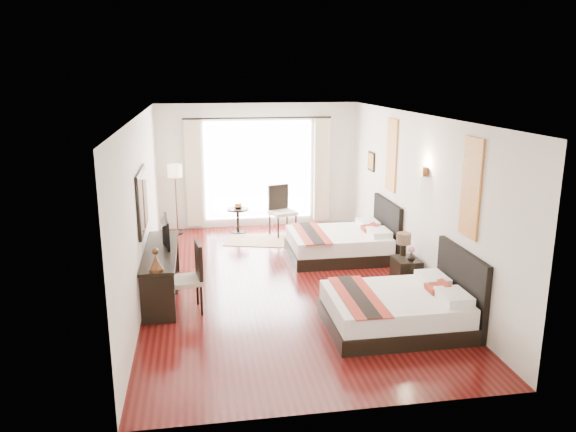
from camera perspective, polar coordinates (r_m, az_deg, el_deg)
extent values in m
cube|color=#3B0A0A|center=(9.53, -0.41, -6.85)|extent=(4.50, 7.50, 0.01)
cube|color=white|center=(8.91, -0.45, 10.15)|extent=(4.50, 7.50, 0.02)
cube|color=silver|center=(9.72, 12.77, 1.85)|extent=(0.01, 7.50, 2.80)
cube|color=silver|center=(9.06, -14.60, 0.84)|extent=(0.01, 7.50, 2.80)
cube|color=silver|center=(12.77, -3.05, 5.11)|extent=(4.50, 0.01, 2.80)
cube|color=silver|center=(5.61, 5.57, -7.07)|extent=(4.50, 0.01, 2.80)
cube|color=white|center=(12.77, -3.04, 4.66)|extent=(2.40, 0.02, 2.20)
cube|color=white|center=(12.71, -3.01, 4.61)|extent=(2.30, 0.02, 2.10)
cube|color=beige|center=(12.60, -9.57, 4.26)|extent=(0.35, 0.14, 2.35)
cube|color=beige|center=(12.91, 3.44, 4.67)|extent=(0.35, 0.14, 2.35)
cube|color=#9A4416|center=(7.88, 18.10, 2.72)|extent=(0.03, 0.50, 1.35)
cube|color=#9A4416|center=(10.71, 10.49, 6.09)|extent=(0.03, 0.50, 1.35)
cube|color=#4C301B|center=(9.20, 13.66, 4.41)|extent=(0.10, 0.14, 0.14)
cube|color=black|center=(8.84, -14.61, 1.51)|extent=(0.04, 1.25, 0.95)
cube|color=white|center=(8.83, -14.45, 1.51)|extent=(0.01, 1.12, 0.82)
cube|color=black|center=(8.05, 10.66, -10.35)|extent=(1.85, 1.44, 0.23)
cube|color=white|center=(7.95, 10.74, -8.73)|extent=(1.79, 1.40, 0.27)
cube|color=black|center=(8.25, 17.16, -6.91)|extent=(0.08, 1.44, 1.08)
cube|color=maroon|center=(7.74, 7.14, -8.08)|extent=(0.50, 1.50, 0.02)
cube|color=black|center=(10.83, 5.06, -3.62)|extent=(1.85, 1.45, 0.23)
cube|color=white|center=(10.76, 5.09, -2.35)|extent=(1.79, 1.41, 0.27)
cube|color=black|center=(10.98, 10.01, -1.19)|extent=(0.08, 1.45, 1.09)
cube|color=maroon|center=(10.60, 2.39, -1.75)|extent=(0.50, 1.51, 0.02)
cube|color=black|center=(9.54, 11.91, -5.60)|extent=(0.40, 0.49, 0.47)
cylinder|color=black|center=(9.51, 11.62, -3.35)|extent=(0.10, 0.10, 0.20)
cylinder|color=#412F1F|center=(9.45, 11.68, -2.25)|extent=(0.24, 0.24, 0.18)
imported|color=black|center=(9.33, 12.41, -3.92)|extent=(0.16, 0.16, 0.14)
cube|color=black|center=(9.14, -12.71, -5.61)|extent=(0.50, 2.20, 0.76)
imported|color=black|center=(9.18, -12.71, -1.57)|extent=(0.18, 0.79, 0.45)
cube|color=tan|center=(8.42, -10.43, -6.47)|extent=(0.54, 0.54, 0.06)
cube|color=black|center=(8.35, -9.06, -4.48)|extent=(0.11, 0.45, 0.54)
cylinder|color=black|center=(12.61, -11.11, -1.71)|extent=(0.23, 0.23, 0.03)
cylinder|color=#4C301B|center=(12.45, -11.26, 1.23)|extent=(0.03, 0.03, 1.31)
cylinder|color=beige|center=(12.31, -11.42, 4.53)|extent=(0.31, 0.31, 0.27)
cylinder|color=black|center=(12.42, -5.10, -0.48)|extent=(0.48, 0.48, 0.56)
imported|color=#452518|center=(12.35, -5.08, 0.89)|extent=(0.24, 0.24, 0.05)
cube|color=tan|center=(12.15, -0.54, 0.34)|extent=(0.63, 0.63, 0.07)
cube|color=black|center=(12.28, -1.01, 1.94)|extent=(0.46, 0.19, 0.56)
cube|color=tan|center=(11.88, -3.12, -2.50)|extent=(1.50, 1.21, 0.01)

